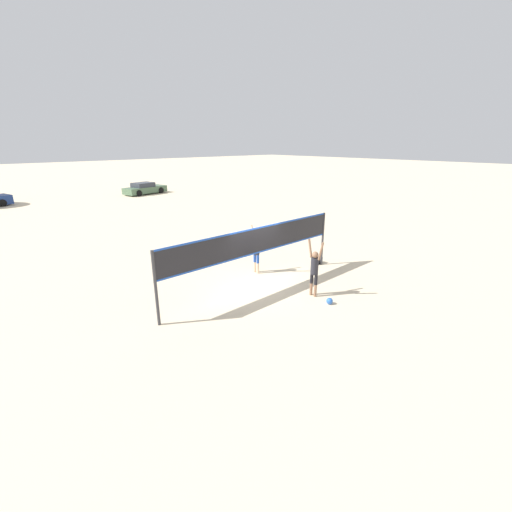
# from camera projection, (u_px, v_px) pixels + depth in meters

# --- Properties ---
(ground_plane) EXTENTS (200.00, 200.00, 0.00)m
(ground_plane) POSITION_uv_depth(u_px,v_px,m) (256.00, 289.00, 13.49)
(ground_plane) COLOR beige
(volleyball_net) EXTENTS (8.39, 0.10, 2.47)m
(volleyball_net) POSITION_uv_depth(u_px,v_px,m) (256.00, 244.00, 12.90)
(volleyball_net) COLOR #38383D
(volleyball_net) RESTS_ON ground_plane
(player_spiker) EXTENTS (0.28, 0.71, 2.16)m
(player_spiker) POSITION_uv_depth(u_px,v_px,m) (314.00, 267.00, 12.52)
(player_spiker) COLOR #8C664C
(player_spiker) RESTS_ON ground_plane
(player_blocker) EXTENTS (0.28, 0.70, 2.12)m
(player_blocker) POSITION_uv_depth(u_px,v_px,m) (256.00, 249.00, 14.79)
(player_blocker) COLOR beige
(player_blocker) RESTS_ON ground_plane
(volleyball) EXTENTS (0.23, 0.23, 0.23)m
(volleyball) POSITION_uv_depth(u_px,v_px,m) (330.00, 301.00, 12.19)
(volleyball) COLOR blue
(volleyball) RESTS_ON ground_plane
(gear_bag) EXTENTS (0.45, 0.29, 0.30)m
(gear_bag) POSITION_uv_depth(u_px,v_px,m) (317.00, 260.00, 16.21)
(gear_bag) COLOR #2D2D33
(gear_bag) RESTS_ON ground_plane
(parked_car_far) EXTENTS (4.88, 2.65, 1.25)m
(parked_car_far) POSITION_uv_depth(u_px,v_px,m) (145.00, 189.00, 37.49)
(parked_car_far) COLOR #4C6B4C
(parked_car_far) RESTS_ON ground_plane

